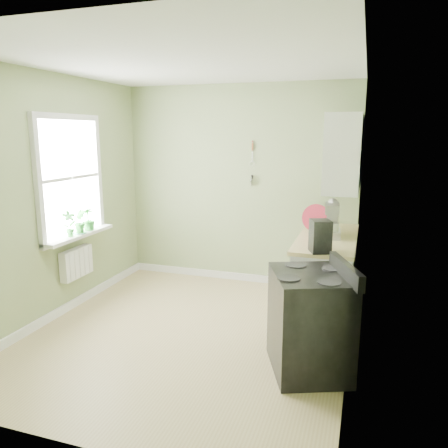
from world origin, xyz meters
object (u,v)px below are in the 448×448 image
(stand_mixer, at_px, (331,221))
(stove, at_px, (310,322))
(kettle, at_px, (314,215))
(coffee_maker, at_px, (320,237))

(stand_mixer, bearing_deg, stove, -91.99)
(stove, distance_m, kettle, 2.14)
(stove, relative_size, coffee_maker, 3.15)
(stand_mixer, bearing_deg, kettle, 110.84)
(stove, distance_m, coffee_maker, 0.88)
(stove, height_order, stand_mixer, stand_mixer)
(stand_mixer, xyz_separation_m, kettle, (-0.27, 0.72, -0.07))
(coffee_maker, bearing_deg, kettle, 98.87)
(stove, bearing_deg, coffee_maker, 90.56)
(kettle, bearing_deg, stove, -83.68)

